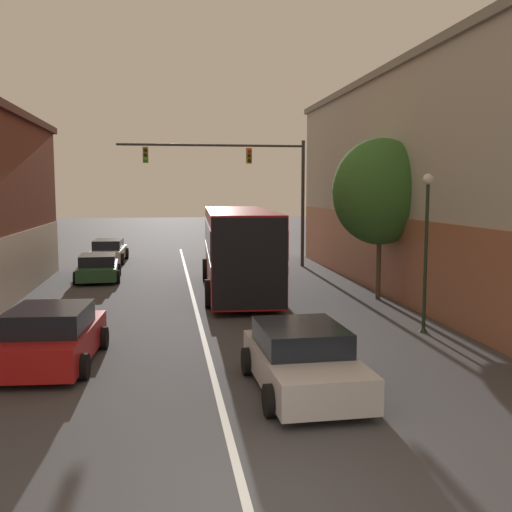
{
  "coord_description": "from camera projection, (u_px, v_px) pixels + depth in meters",
  "views": [
    {
      "loc": [
        -1.0,
        -7.24,
        4.17
      ],
      "look_at": [
        2.27,
        14.35,
        1.7
      ],
      "focal_mm": 42.0,
      "sensor_mm": 36.0,
      "label": 1
    }
  ],
  "objects": [
    {
      "name": "ground_plane",
      "position": [
        249.0,
        512.0,
        7.74
      ],
      "size": [
        160.0,
        160.0,
        0.0
      ],
      "primitive_type": "plane",
      "color": "#424247"
    },
    {
      "name": "parked_car_left_far",
      "position": [
        52.0,
        337.0,
        14.16
      ],
      "size": [
        2.35,
        4.21,
        1.41
      ],
      "rotation": [
        0.0,
        0.0,
        1.5
      ],
      "color": "red",
      "rests_on": "ground_plane"
    },
    {
      "name": "building_right_storefront",
      "position": [
        480.0,
        179.0,
        23.47
      ],
      "size": [
        7.87,
        27.38,
        8.88
      ],
      "color": "#B7B2A3",
      "rests_on": "ground_plane"
    },
    {
      "name": "lane_center_line",
      "position": [
        195.0,
        305.0,
        21.52
      ],
      "size": [
        0.14,
        40.06,
        0.01
      ],
      "color": "silver",
      "rests_on": "ground_plane"
    },
    {
      "name": "street_lamp",
      "position": [
        426.0,
        242.0,
        17.15
      ],
      "size": [
        0.31,
        0.31,
        4.59
      ],
      "color": "#233323",
      "rests_on": "ground_plane"
    },
    {
      "name": "hatchback_foreground",
      "position": [
        303.0,
        360.0,
        12.37
      ],
      "size": [
        2.22,
        4.15,
        1.33
      ],
      "rotation": [
        0.0,
        0.0,
        1.6
      ],
      "color": "silver",
      "rests_on": "ground_plane"
    },
    {
      "name": "street_tree_near",
      "position": [
        380.0,
        192.0,
        22.23
      ],
      "size": [
        3.6,
        3.24,
        6.03
      ],
      "color": "brown",
      "rests_on": "ground_plane"
    },
    {
      "name": "traffic_signal_gantry",
      "position": [
        248.0,
        174.0,
        31.31
      ],
      "size": [
        9.76,
        0.36,
        6.68
      ],
      "color": "#333338",
      "rests_on": "ground_plane"
    },
    {
      "name": "parked_car_left_near",
      "position": [
        109.0,
        251.0,
        33.87
      ],
      "size": [
        2.0,
        4.61,
        1.3
      ],
      "rotation": [
        0.0,
        0.0,
        1.54
      ],
      "color": "silver",
      "rests_on": "ground_plane"
    },
    {
      "name": "bus",
      "position": [
        239.0,
        246.0,
        24.03
      ],
      "size": [
        3.19,
        10.23,
        3.31
      ],
      "rotation": [
        0.0,
        0.0,
        1.52
      ],
      "color": "maroon",
      "rests_on": "ground_plane"
    },
    {
      "name": "parked_car_left_mid",
      "position": [
        98.0,
        268.0,
        27.34
      ],
      "size": [
        2.15,
        4.18,
        1.19
      ],
      "rotation": [
        0.0,
        0.0,
        1.62
      ],
      "color": "#285633",
      "rests_on": "ground_plane"
    }
  ]
}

